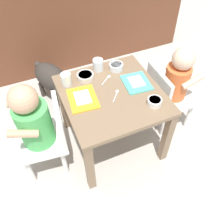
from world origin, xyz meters
name	(u,v)px	position (x,y,z in m)	size (l,w,h in m)	color
ground_plane	(112,140)	(0.00, 0.00, 0.00)	(7.00, 7.00, 0.00)	#B2ADA3
kitchen_cabinet_back	(59,6)	(0.00, 1.08, 0.50)	(2.17, 0.39, 1.00)	brown
dining_table	(112,103)	(0.00, 0.00, 0.37)	(0.55, 0.57, 0.45)	#7A6047
seated_child_left	(36,123)	(-0.44, 0.00, 0.40)	(0.31, 0.31, 0.66)	white
seated_child_right	(175,81)	(0.43, 0.00, 0.38)	(0.29, 0.29, 0.62)	white
dog	(54,79)	(-0.24, 0.55, 0.21)	(0.29, 0.43, 0.33)	#332D28
food_tray_left	(83,98)	(-0.17, 0.02, 0.45)	(0.17, 0.21, 0.02)	gold
food_tray_right	(136,82)	(0.17, 0.02, 0.45)	(0.16, 0.18, 0.02)	#4CC6BC
water_cup_left	(98,65)	(0.01, 0.23, 0.48)	(0.06, 0.06, 0.07)	white
water_cup_right	(66,80)	(-0.21, 0.18, 0.48)	(0.06, 0.06, 0.07)	white
cereal_bowl_right_side	(116,66)	(0.11, 0.19, 0.47)	(0.09, 0.09, 0.04)	white
cereal_bowl_left_side	(85,76)	(-0.09, 0.18, 0.46)	(0.10, 0.10, 0.03)	silver
veggie_bowl_near	(155,102)	(0.17, -0.17, 0.47)	(0.08, 0.08, 0.04)	white
spoon_by_left_tray	(116,95)	(0.02, -0.02, 0.45)	(0.07, 0.08, 0.01)	silver
spoon_by_right_tray	(107,79)	(0.02, 0.12, 0.45)	(0.08, 0.07, 0.01)	silver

